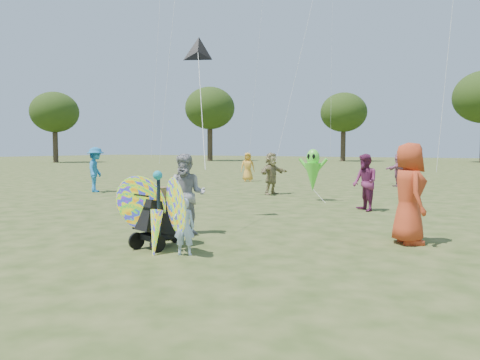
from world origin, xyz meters
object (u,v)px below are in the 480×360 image
Objects in this scene: child_girl at (184,227)px; crowd_g at (248,167)px; crowd_j at (399,170)px; crowd_d at (271,173)px; crowd_a at (409,193)px; crowd_e at (365,182)px; butterfly_kite at (157,213)px; alien_kite at (313,172)px; jogging_stroller at (161,213)px; crowd_i at (96,170)px; adult_man at (187,194)px.

child_girl is 0.63× the size of crowd_g.
crowd_d is at bearing -4.67° from crowd_j.
crowd_a is 1.24× the size of crowd_j.
crowd_e is 9.15m from crowd_j.
butterfly_kite is 8.69m from alien_kite.
crowd_e is 1.45× the size of jogging_stroller.
crowd_e reaches higher than jogging_stroller.
child_girl is at bearing -160.88° from crowd_i.
child_girl is 0.63× the size of crowd_j.
crowd_j reaches higher than jogging_stroller.
adult_man reaches higher than child_girl.
adult_man is 7.07m from alien_kite.
crowd_a is (4.11, 1.35, 0.11)m from adult_man.
crowd_d is at bearing -102.47° from crowd_i.
crowd_e is (2.19, 5.43, -0.02)m from adult_man.
crowd_d is at bearing 11.59° from crowd_a.
crowd_j is (9.97, 8.92, -0.14)m from crowd_i.
crowd_g is (-10.44, 12.59, -0.18)m from crowd_a.
crowd_a is 1.69× the size of jogging_stroller.
child_girl is at bearing 10.73° from butterfly_kite.
butterfly_kite is (-3.55, -2.95, -0.26)m from crowd_a.
crowd_d is at bearing 105.34° from butterfly_kite.
jogging_stroller is at bearing -57.64° from crowd_e.
crowd_j is (3.44, 6.24, -0.04)m from crowd_d.
crowd_e is at bearing 76.93° from butterfly_kite.
crowd_g is (-6.33, 13.94, -0.07)m from adult_man.
crowd_i reaches higher than alien_kite.
crowd_d is at bearing -165.08° from crowd_e.
crowd_a reaches higher than child_girl.
crowd_e is at bearing -72.78° from crowd_g.
crowd_d reaches higher than jogging_stroller.
crowd_a is at bearing 49.80° from jogging_stroller.
crowd_j is (-2.82, 13.19, -0.18)m from crowd_a.
crowd_a is 4.58m from jogging_stroller.
crowd_i is at bearing 124.58° from adult_man.
crowd_i is (-8.69, 5.62, 0.07)m from adult_man.
crowd_g is at bearing -176.63° from crowd_e.
crowd_i reaches higher than crowd_g.
crowd_e reaches higher than crowd_j.
adult_man is 1.09× the size of crowd_g.
butterfly_kite is (0.26, -0.43, 0.06)m from jogging_stroller.
butterfly_kite is (0.56, -1.59, -0.16)m from adult_man.
crowd_e is 12.04m from crowd_g.
crowd_g is at bearing 129.98° from jogging_stroller.
child_girl is 0.51× the size of crowd_a.
jogging_stroller is (-0.76, 0.33, 0.13)m from child_girl.
alien_kite is (-0.56, 8.67, 0.29)m from butterfly_kite.
crowd_d reaches higher than crowd_j.
jogging_stroller is 0.64× the size of alien_kite.
crowd_a is at bearing -4.27° from adult_man.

